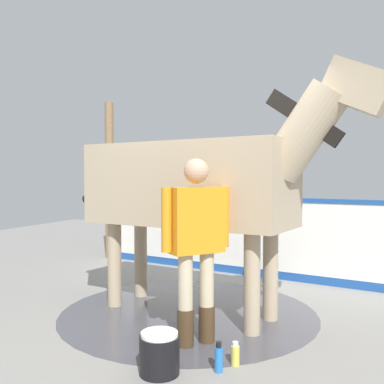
{
  "coord_description": "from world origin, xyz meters",
  "views": [
    {
      "loc": [
        -1.56,
        4.44,
        1.51
      ],
      "look_at": [
        0.03,
        0.5,
        1.36
      ],
      "focal_mm": 39.93,
      "sensor_mm": 36.0,
      "label": 1
    }
  ],
  "objects_px": {
    "handler": "(196,238)",
    "wash_bucket": "(159,353)",
    "horse": "(199,183)",
    "bottle_spray": "(219,358)",
    "bottle_shampoo": "(235,354)"
  },
  "relations": [
    {
      "from": "horse",
      "to": "bottle_spray",
      "type": "xyz_separation_m",
      "value": [
        -0.64,
        1.24,
        -1.34
      ]
    },
    {
      "from": "wash_bucket",
      "to": "handler",
      "type": "bearing_deg",
      "value": -94.12
    },
    {
      "from": "horse",
      "to": "bottle_spray",
      "type": "relative_size",
      "value": 15.52
    },
    {
      "from": "wash_bucket",
      "to": "bottle_spray",
      "type": "bearing_deg",
      "value": -154.55
    },
    {
      "from": "horse",
      "to": "bottle_shampoo",
      "type": "height_order",
      "value": "horse"
    },
    {
      "from": "bottle_shampoo",
      "to": "bottle_spray",
      "type": "height_order",
      "value": "bottle_spray"
    },
    {
      "from": "wash_bucket",
      "to": "bottle_spray",
      "type": "height_order",
      "value": "wash_bucket"
    },
    {
      "from": "bottle_shampoo",
      "to": "horse",
      "type": "bearing_deg",
      "value": -55.9
    },
    {
      "from": "handler",
      "to": "bottle_shampoo",
      "type": "bearing_deg",
      "value": -172.63
    },
    {
      "from": "horse",
      "to": "bottle_shampoo",
      "type": "distance_m",
      "value": 1.88
    },
    {
      "from": "handler",
      "to": "wash_bucket",
      "type": "bearing_deg",
      "value": 126.13
    },
    {
      "from": "horse",
      "to": "handler",
      "type": "relative_size",
      "value": 2.19
    },
    {
      "from": "handler",
      "to": "horse",
      "type": "bearing_deg",
      "value": -30.21
    },
    {
      "from": "horse",
      "to": "bottle_spray",
      "type": "bearing_deg",
      "value": -53.24
    },
    {
      "from": "horse",
      "to": "wash_bucket",
      "type": "distance_m",
      "value": 1.94
    }
  ]
}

